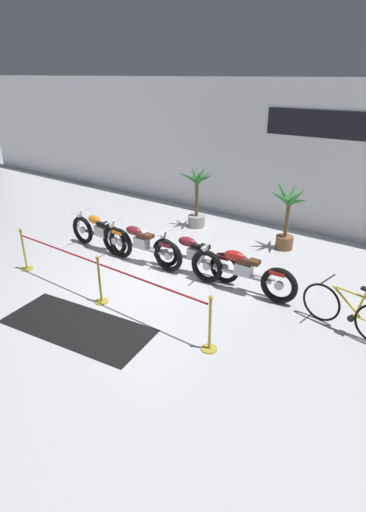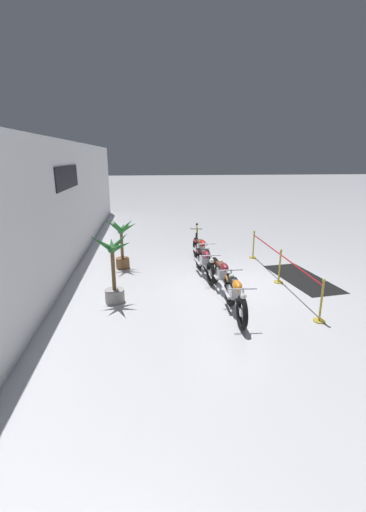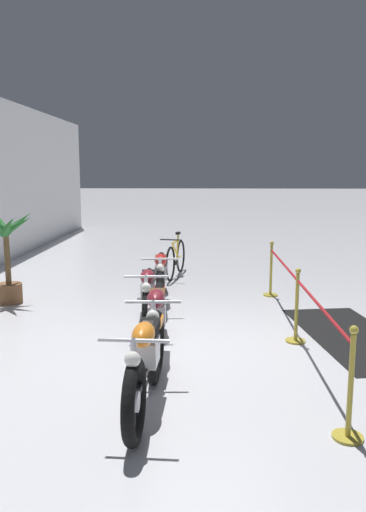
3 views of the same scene
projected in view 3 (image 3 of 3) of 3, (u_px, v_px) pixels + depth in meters
The scene contains 11 objects.
ground_plane at pixel (194, 339), 7.12m from camera, with size 120.00×120.00×0.00m, color silver.
motorcycle_orange_0 at pixel (146, 360), 5.05m from camera, with size 2.27×0.62×0.97m.
motorcycle_maroon_1 at pixel (157, 320), 6.40m from camera, with size 2.47×0.62×0.97m.
motorcycle_maroon_2 at pixel (148, 294), 7.80m from camera, with size 2.30×0.62×0.94m.
motorcycle_red_3 at pixel (161, 276), 9.06m from camera, with size 2.45×0.62×0.97m.
bicycle at pixel (176, 259), 11.28m from camera, with size 1.76×0.50×0.98m.
potted_palm_right_of_row at pixel (7, 253), 8.92m from camera, with size 1.05×1.09×1.78m.
stanchion_far_left at pixel (314, 319), 5.83m from camera, with size 5.28×0.28×1.05m.
stanchion_mid_left at pixel (296, 317), 6.95m from camera, with size 0.28×0.28×1.05m.
stanchion_mid_right at pixel (271, 277), 9.54m from camera, with size 0.28×0.28×1.05m.
floor_banner at pixel (352, 336), 7.24m from camera, with size 2.89×1.22×0.01m, color black.
Camera 3 is at (-6.81, -0.10, 2.38)m, focal length 35.00 mm.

